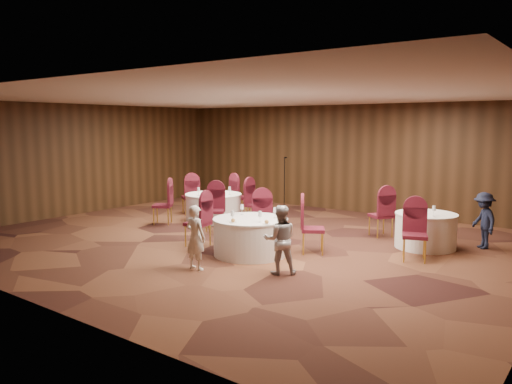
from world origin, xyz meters
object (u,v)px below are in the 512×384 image
Objects in this scene: table_main at (250,236)px; table_right at (425,230)px; table_left at (214,207)px; mic_stand at (284,193)px; woman_a at (195,237)px; woman_b at (280,240)px; man_c at (484,220)px.

table_right is (2.63, 2.68, 0.00)m from table_main.
mic_stand is at bearing 81.44° from table_left.
table_right is (5.61, 0.42, 0.00)m from table_left.
mic_stand is 1.37× the size of woman_a.
table_left is 1.26× the size of woman_b.
mic_stand is 6.92m from woman_b.
woman_b reaches higher than woman_a.
table_left and table_right have the same top height.
woman_b is (4.18, -2.97, 0.23)m from table_left.
man_c is (6.61, 1.10, 0.22)m from table_left.
table_main is at bearing -63.39° from mic_stand.
man_c reaches higher than table_right.
woman_a is 1.53m from woman_b.
table_left is 5.63m from table_right.
man_c is (3.63, 3.35, 0.22)m from table_main.
table_left is 1.30× the size of woman_a.
table_main is at bearing -86.93° from man_c.
woman_a reaches higher than table_right.
table_left is at bearing -98.56° from mic_stand.
mic_stand reaches higher than man_c.
table_left is at bearing -175.67° from table_right.
mic_stand reaches higher than woman_a.
man_c is at bearing 42.72° from table_main.
table_left is 0.94× the size of mic_stand.
table_left is 5.13m from woman_b.
mic_stand is 1.35× the size of man_c.
table_left is 1.28× the size of man_c.
mic_stand reaches higher than woman_b.
table_main is 1.24× the size of woman_b.
woman_b is at bearing -151.27° from woman_a.
table_left is 6.70m from man_c.
table_main is 1.42m from woman_b.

